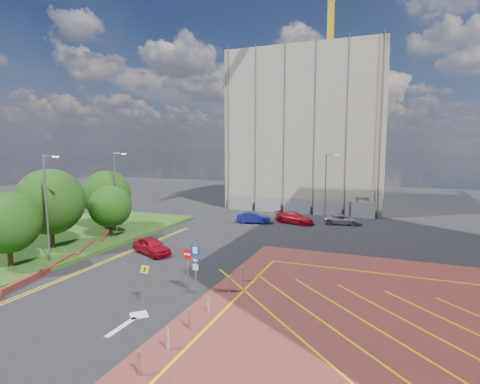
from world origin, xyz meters
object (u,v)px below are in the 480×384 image
Objects in this scene: tree_a at (8,223)px; car_silver_back at (342,219)px; tree_b at (50,202)px; tree_d at (107,194)px; car_red_left at (152,246)px; car_red_back at (294,218)px; sign_cluster at (193,263)px; tree_c at (110,206)px; car_blue_back at (254,218)px; lamp_left_far at (116,189)px; lamp_back at (326,184)px; warning_sign at (143,279)px; lamp_left_near at (47,204)px.

tree_a is 32.54m from car_silver_back.
tree_b is 1.11× the size of tree_d.
car_red_back is at bearing -1.53° from car_red_left.
car_silver_back is (13.32, 18.02, -0.13)m from car_red_left.
tree_a reaches higher than sign_cluster.
tree_b is 1.38× the size of tree_c.
tree_b is at bearing 165.74° from sign_cluster.
sign_cluster is at bearing 175.85° from car_blue_back.
tree_b is at bearing -98.77° from lamp_left_far.
tree_b is 0.84× the size of lamp_back.
car_red_back is (15.18, 23.74, -2.85)m from tree_a.
car_red_left reaches higher than car_red_back.
warning_sign is at bearing -101.19° from lamp_back.
tree_a is at bearing -79.11° from tree_d.
lamp_back reaches higher than car_blue_back.
car_blue_back is at bearing 99.58° from sign_cluster.
lamp_back is 10.11m from car_blue_back.
tree_b is 5.49m from tree_c.
tree_d reaches higher than car_blue_back.
lamp_back is at bearing -65.21° from car_blue_back.
tree_c is at bearing 97.69° from lamp_left_near.
tree_a is 1.40× the size of car_blue_back.
lamp_back is 1.99× the size of car_silver_back.
car_silver_back is (6.07, 24.23, -1.39)m from sign_cluster.
lamp_back is 6.35m from car_red_back.
warning_sign is at bearing 170.15° from car_blue_back.
tree_a is 13.24m from tree_d.
tree_d is 2.44m from lamp_left_far.
car_silver_back is at bearing 37.46° from tree_c.
sign_cluster is (15.80, -4.02, -2.28)m from tree_b.
tree_d is 1.34× the size of car_red_back.
car_blue_back is (9.15, 20.15, -4.02)m from lamp_left_near.
lamp_left_near is (4.08, -11.00, 0.79)m from tree_d.
tree_b reaches higher than tree_a.
car_silver_back is (2.28, -2.78, -3.80)m from lamp_back.
car_red_left reaches higher than car_silver_back.
warning_sign is 23.40m from car_blue_back.
tree_d reaches higher than warning_sign.
lamp_back is at bearing 31.49° from car_silver_back.
lamp_left_far is 18.61m from warning_sign.
tree_d is 20.93m from car_red_back.
car_blue_back is 10.11m from car_silver_back.
tree_b is at bearing 155.84° from warning_sign.
tree_a is 10.45m from car_red_left.
tree_c reaches higher than car_blue_back.
car_red_left is at bearing 135.67° from car_silver_back.
lamp_left_near is 1.98× the size of car_red_left.
tree_a is 1.10× the size of tree_c.
sign_cluster is 0.71× the size of car_red_back.
lamp_left_far is at bearing 81.88° from car_red_left.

